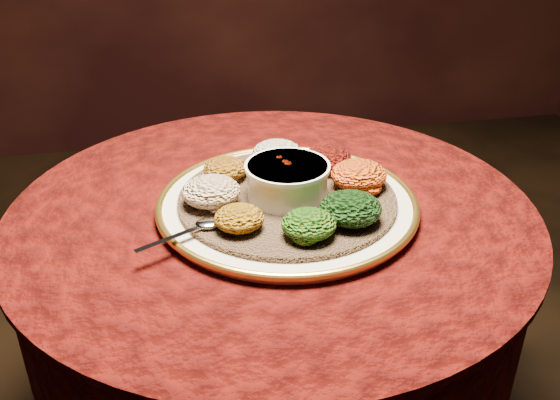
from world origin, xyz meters
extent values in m
cylinder|color=black|center=(0.00, 0.00, 0.34)|extent=(0.12, 0.12, 0.68)
cylinder|color=black|center=(0.00, 0.00, 0.70)|extent=(0.80, 0.80, 0.04)
cylinder|color=#410805|center=(0.00, 0.00, 0.56)|extent=(0.93, 0.93, 0.34)
cylinder|color=#410805|center=(0.00, 0.00, 0.73)|extent=(0.96, 0.96, 0.01)
cylinder|color=silver|center=(0.02, -0.02, 0.74)|extent=(0.49, 0.49, 0.02)
torus|color=gold|center=(0.02, -0.02, 0.75)|extent=(0.47, 0.47, 0.01)
cylinder|color=brown|center=(0.02, -0.02, 0.76)|extent=(0.41, 0.41, 0.01)
cylinder|color=white|center=(0.02, -0.02, 0.79)|extent=(0.14, 0.14, 0.06)
cylinder|color=white|center=(0.02, -0.02, 0.82)|extent=(0.15, 0.15, 0.01)
cylinder|color=#561004|center=(0.02, -0.02, 0.81)|extent=(0.12, 0.12, 0.01)
ellipsoid|color=silver|center=(-0.12, -0.10, 0.77)|extent=(0.05, 0.03, 0.01)
cube|color=silver|center=(-0.18, -0.13, 0.77)|extent=(0.12, 0.07, 0.00)
ellipsoid|color=silver|center=(0.03, 0.12, 0.79)|extent=(0.10, 0.09, 0.05)
ellipsoid|color=black|center=(0.12, 0.07, 0.78)|extent=(0.09, 0.09, 0.05)
ellipsoid|color=#A45B0D|center=(0.16, -0.01, 0.79)|extent=(0.10, 0.10, 0.05)
ellipsoid|color=black|center=(0.11, -0.12, 0.79)|extent=(0.10, 0.10, 0.05)
ellipsoid|color=#AC3F0B|center=(0.03, -0.15, 0.78)|extent=(0.09, 0.08, 0.04)
ellipsoid|color=#9C5A0D|center=(-0.07, -0.11, 0.78)|extent=(0.08, 0.08, 0.04)
ellipsoid|color=maroon|center=(-0.11, -0.02, 0.79)|extent=(0.10, 0.10, 0.05)
ellipsoid|color=#975012|center=(-0.08, 0.07, 0.78)|extent=(0.08, 0.08, 0.04)
camera|label=1|loc=(-0.17, -0.97, 1.30)|focal=40.00mm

